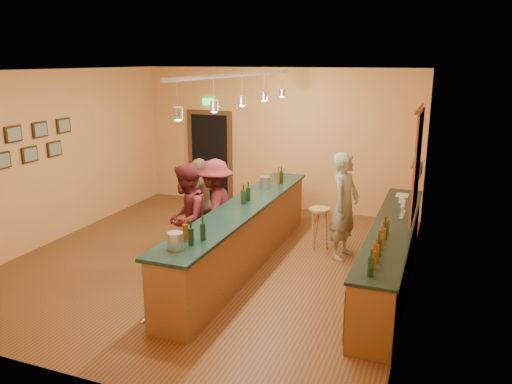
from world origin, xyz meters
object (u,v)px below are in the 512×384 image
at_px(bartender, 345,206).
at_px(customer_b, 201,204).
at_px(customer_a, 187,219).
at_px(bar_stool, 319,216).
at_px(customer_c, 215,210).
at_px(back_counter, 391,253).
at_px(tasting_bar, 243,231).

relative_size(bartender, customer_b, 1.11).
height_order(customer_a, bar_stool, customer_a).
height_order(customer_b, customer_c, customer_c).
distance_m(bartender, customer_c, 2.23).
height_order(back_counter, bartender, bartender).
relative_size(customer_a, bar_stool, 2.34).
height_order(back_counter, bar_stool, back_counter).
bearing_deg(customer_c, bar_stool, 117.23).
height_order(back_counter, customer_c, customer_c).
bearing_deg(bartender, customer_a, 138.17).
relative_size(bartender, customer_c, 1.06).
bearing_deg(bartender, customer_b, 114.17).
bearing_deg(customer_c, bartender, 104.81).
distance_m(tasting_bar, customer_c, 0.62).
bearing_deg(tasting_bar, back_counter, 4.34).
relative_size(customer_a, customer_b, 1.07).
bearing_deg(bartender, back_counter, -118.35).
height_order(customer_a, customer_c, customer_a).
xyz_separation_m(tasting_bar, bar_stool, (1.00, 1.21, 0.02)).
bearing_deg(bartender, bar_stool, 77.85).
xyz_separation_m(customer_c, bar_stool, (1.55, 1.12, -0.25)).
distance_m(back_counter, customer_a, 3.23).
height_order(customer_a, customer_b, customer_a).
bearing_deg(customer_c, back_counter, 83.19).
distance_m(bartender, bar_stool, 0.62).
xyz_separation_m(bartender, customer_a, (-2.22, -1.55, -0.03)).
height_order(bartender, customer_c, bartender).
distance_m(tasting_bar, customer_b, 1.15).
height_order(tasting_bar, customer_a, customer_a).
bearing_deg(customer_c, customer_a, -23.52).
height_order(customer_c, bar_stool, customer_c).
height_order(back_counter, tasting_bar, tasting_bar).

